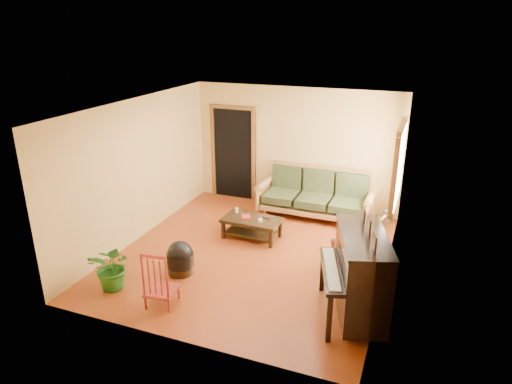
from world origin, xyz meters
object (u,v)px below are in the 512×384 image
at_px(coffee_table, 252,228).
at_px(sofa, 315,194).
at_px(armchair, 358,239).
at_px(piano, 361,276).
at_px(red_chair, 161,277).
at_px(footstool, 180,261).
at_px(potted_plant, 113,267).
at_px(ceramic_crock, 388,216).

bearing_deg(coffee_table, sofa, 58.88).
bearing_deg(armchair, piano, -68.75).
xyz_separation_m(piano, red_chair, (-2.68, -0.75, -0.17)).
distance_m(sofa, footstool, 3.36).
bearing_deg(armchair, potted_plant, -135.47).
height_order(piano, ceramic_crock, piano).
height_order(armchair, ceramic_crock, armchair).
bearing_deg(ceramic_crock, potted_plant, -131.49).
relative_size(armchair, ceramic_crock, 3.66).
bearing_deg(footstool, potted_plant, -133.55).
relative_size(sofa, footstool, 5.33).
xyz_separation_m(sofa, piano, (1.42, -3.12, 0.12)).
relative_size(coffee_table, piano, 0.78).
bearing_deg(ceramic_crock, armchair, -99.47).
height_order(armchair, potted_plant, armchair).
distance_m(armchair, potted_plant, 3.98).
relative_size(piano, ceramic_crock, 6.33).
relative_size(piano, footstool, 3.19).
height_order(piano, potted_plant, piano).
bearing_deg(footstool, piano, -2.12).
bearing_deg(red_chair, sofa, 64.19).
bearing_deg(red_chair, potted_plant, 165.89).
relative_size(red_chair, potted_plant, 1.21).
relative_size(sofa, ceramic_crock, 10.59).
bearing_deg(ceramic_crock, sofa, -166.94).
relative_size(coffee_table, footstool, 2.47).
xyz_separation_m(coffee_table, footstool, (-0.61, -1.62, 0.01)).
distance_m(footstool, potted_plant, 1.05).
bearing_deg(piano, armchair, 82.85).
distance_m(armchair, footstool, 2.97).
bearing_deg(potted_plant, ceramic_crock, 48.51).
height_order(sofa, ceramic_crock, sofa).
bearing_deg(armchair, sofa, 137.02).
height_order(sofa, potted_plant, sofa).
height_order(coffee_table, piano, piano).
xyz_separation_m(sofa, potted_plant, (-2.17, -3.77, -0.13)).
bearing_deg(piano, ceramic_crock, 71.96).
distance_m(sofa, red_chair, 4.07).
height_order(coffee_table, armchair, armchair).
distance_m(coffee_table, red_chair, 2.52).
relative_size(coffee_table, red_chair, 1.22).
xyz_separation_m(coffee_table, piano, (2.27, -1.72, 0.42)).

